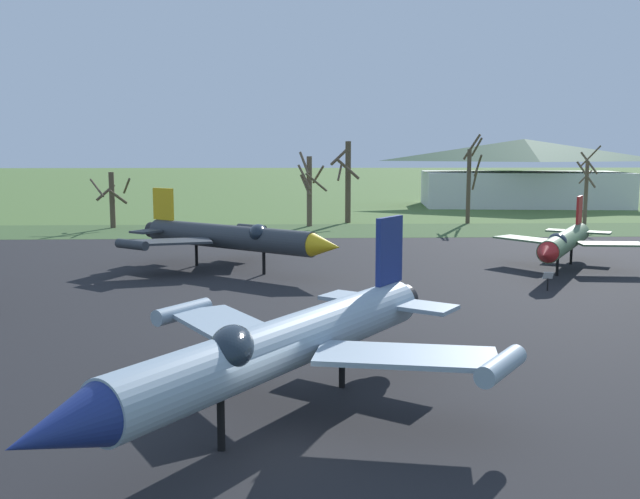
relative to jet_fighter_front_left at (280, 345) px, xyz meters
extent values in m
plane|color=#4C6B33|center=(-0.65, -1.75, -2.28)|extent=(600.00, 600.00, 0.00)
cube|color=black|center=(-0.65, 14.95, -2.26)|extent=(77.93, 55.66, 0.05)
cube|color=#3B572C|center=(-0.65, 48.78, -2.25)|extent=(137.93, 12.00, 0.06)
cylinder|color=#8EA3B2|center=(0.24, 0.34, -0.05)|extent=(9.16, 11.88, 1.56)
cone|color=navy|center=(-4.35, -6.05, -0.05)|extent=(2.46, 2.64, 1.43)
cylinder|color=black|center=(4.37, 6.08, -0.05)|extent=(1.39, 1.33, 1.09)
ellipsoid|color=#19232D|center=(-1.21, -1.68, 0.38)|extent=(1.21, 2.27, 1.13)
cube|color=#8EA3B2|center=(-1.82, 3.09, -0.16)|extent=(4.35, 5.43, 0.15)
cube|color=#8EA3B2|center=(3.51, -0.74, -0.16)|extent=(5.33, 3.08, 0.15)
cylinder|color=#8EA3B2|center=(-3.51, 5.03, -0.16)|extent=(1.93, 2.37, 0.58)
cylinder|color=#8EA3B2|center=(5.88, -1.73, -0.16)|extent=(1.93, 2.37, 0.58)
cube|color=navy|center=(3.85, 5.35, 1.94)|extent=(1.14, 1.48, 2.41)
cube|color=#8EA3B2|center=(2.62, 6.06, 0.07)|extent=(2.64, 2.47, 0.15)
cube|color=#8EA3B2|center=(4.91, 4.41, 0.07)|extent=(2.64, 2.47, 0.15)
cylinder|color=black|center=(-1.49, -2.07, -1.55)|extent=(0.21, 0.21, 1.46)
cylinder|color=black|center=(1.98, 2.75, -1.55)|extent=(0.21, 0.21, 1.46)
cylinder|color=#33383D|center=(-3.72, 26.21, -0.07)|extent=(11.54, 9.37, 1.54)
cone|color=yellow|center=(2.36, 21.54, -0.07)|extent=(2.42, 2.32, 1.42)
cylinder|color=black|center=(-9.26, 30.46, -0.07)|extent=(1.33, 1.37, 1.08)
ellipsoid|color=#19232D|center=(-1.73, 24.68, 0.35)|extent=(1.17, 2.20, 1.10)
cube|color=#33383D|center=(-7.15, 24.86, -0.19)|extent=(5.25, 3.59, 0.14)
cube|color=#33383D|center=(-3.30, 29.87, -0.19)|extent=(2.49, 4.79, 0.14)
cylinder|color=#33383D|center=(-9.34, 23.53, -0.19)|extent=(2.31, 1.96, 0.58)
cylinder|color=#33383D|center=(-2.58, 32.33, -0.19)|extent=(2.31, 1.96, 0.58)
cube|color=yellow|center=(-8.50, 29.88, 1.80)|extent=(1.60, 1.29, 2.20)
cube|color=#33383D|center=(-9.32, 28.70, 0.05)|extent=(2.51, 2.65, 0.14)
cube|color=#33383D|center=(-7.58, 30.97, 0.05)|extent=(2.51, 2.65, 0.14)
cylinder|color=black|center=(-1.39, 24.41, -1.56)|extent=(0.21, 0.21, 1.44)
cylinder|color=black|center=(-6.05, 28.00, -1.56)|extent=(0.21, 0.21, 1.44)
cylinder|color=#4C6B47|center=(18.11, 25.41, -0.36)|extent=(7.08, 10.70, 1.34)
cone|color=#B21E1E|center=(14.78, 19.78, -0.36)|extent=(1.79, 1.85, 1.24)
cylinder|color=black|center=(21.20, 30.64, -0.36)|extent=(1.18, 1.11, 0.94)
ellipsoid|color=#19232D|center=(16.64, 22.92, 0.01)|extent=(0.95, 1.80, 0.90)
cube|color=#4C6B47|center=(16.15, 27.40, -0.46)|extent=(3.90, 4.40, 0.13)
cube|color=#4C6B47|center=(20.79, 24.65, -0.46)|extent=(4.24, 2.36, 0.13)
cube|color=#B21E1E|center=(20.75, 29.88, 1.30)|extent=(1.04, 1.60, 1.97)
cube|color=#4C6B47|center=(19.70, 30.50, -0.26)|extent=(2.28, 2.05, 0.13)
cube|color=#4C6B47|center=(21.80, 29.25, -0.26)|extent=(2.28, 2.05, 0.13)
cylinder|color=black|center=(16.80, 23.20, -1.65)|extent=(0.18, 0.18, 1.25)
cylinder|color=black|center=(19.41, 27.61, -1.65)|extent=(0.18, 0.18, 1.25)
cylinder|color=black|center=(14.52, 18.53, -1.92)|extent=(0.08, 0.08, 0.73)
cube|color=white|center=(14.52, 18.53, -1.38)|extent=(0.57, 0.24, 0.41)
cylinder|color=brown|center=(-17.53, 52.15, 0.53)|extent=(0.53, 0.53, 5.61)
cylinder|color=brown|center=(-16.17, 52.75, 1.93)|extent=(1.42, 2.89, 1.70)
cylinder|color=brown|center=(-18.32, 52.83, 1.27)|extent=(1.66, 1.87, 1.64)
cylinder|color=brown|center=(-16.79, 51.52, 0.91)|extent=(1.58, 1.78, 1.55)
cylinder|color=brown|center=(-18.74, 51.24, 1.82)|extent=(2.03, 2.60, 1.72)
cylinder|color=brown|center=(2.18, 52.95, 1.30)|extent=(0.54, 0.54, 7.16)
cylinder|color=brown|center=(1.78, 52.53, 2.02)|extent=(1.21, 1.18, 2.11)
cylinder|color=brown|center=(1.66, 52.56, 4.23)|extent=(1.12, 1.37, 2.24)
cylinder|color=brown|center=(2.85, 51.90, 2.29)|extent=(2.34, 1.61, 1.96)
cylinder|color=brown|center=(3.11, 53.42, 3.02)|extent=(1.22, 2.10, 1.90)
cylinder|color=brown|center=(1.67, 52.37, 2.81)|extent=(1.47, 1.32, 2.49)
cylinder|color=brown|center=(6.44, 56.87, 2.08)|extent=(0.60, 0.60, 8.72)
cylinder|color=brown|center=(5.56, 57.10, 3.11)|extent=(0.74, 1.96, 1.76)
cylinder|color=brown|center=(6.35, 55.73, 3.50)|extent=(2.50, 0.50, 2.24)
cylinder|color=brown|center=(5.58, 57.79, 4.80)|extent=(2.19, 2.06, 1.91)
cylinder|color=brown|center=(19.13, 55.32, 1.66)|extent=(0.44, 0.44, 7.89)
cylinder|color=brown|center=(20.10, 55.39, 3.85)|extent=(0.38, 2.12, 2.38)
cylinder|color=brown|center=(19.95, 55.60, 5.81)|extent=(0.83, 1.86, 1.99)
cylinder|color=brown|center=(19.78, 55.35, 2.34)|extent=(0.29, 1.48, 2.14)
cylinder|color=brown|center=(19.55, 56.05, 5.83)|extent=(1.77, 1.16, 2.75)
cylinder|color=brown|center=(31.18, 53.79, 1.05)|extent=(0.39, 0.39, 6.66)
cylinder|color=brown|center=(31.00, 52.96, 4.18)|extent=(1.87, 0.59, 2.35)
cylinder|color=brown|center=(30.75, 52.95, 2.98)|extent=(1.92, 1.12, 2.76)
cylinder|color=brown|center=(31.81, 54.52, 4.89)|extent=(1.69, 1.48, 2.24)
cylinder|color=brown|center=(31.28, 54.40, 2.70)|extent=(1.36, 0.38, 1.47)
cube|color=silver|center=(32.64, 78.91, 0.11)|extent=(28.27, 15.41, 4.77)
pyramid|color=#38563D|center=(32.64, 78.91, 5.51)|extent=(29.68, 16.18, 3.02)
camera|label=1|loc=(0.36, -19.79, 5.49)|focal=40.10mm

